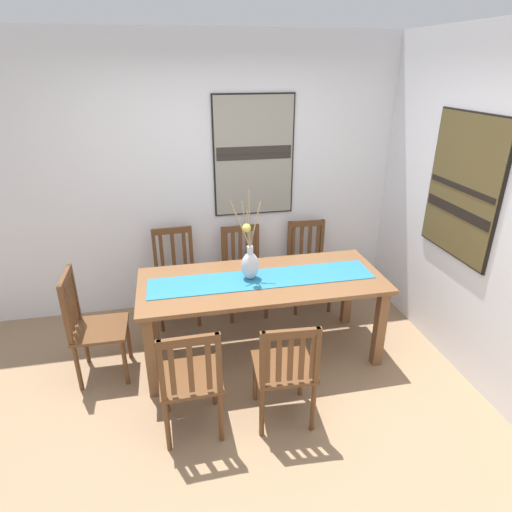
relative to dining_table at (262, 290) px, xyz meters
The scene contains 13 objects.
ground_plane 1.02m from the dining_table, 105.39° to the right, with size 6.40×6.40×0.03m, color #8E7051.
wall_back 1.33m from the dining_table, 100.42° to the left, with size 6.40×0.12×2.70m, color silver.
dining_table is the anchor object (origin of this frame).
table_runner 0.11m from the dining_table, 75.96° to the left, with size 1.89×0.36×0.01m, color #236B93.
centerpiece_vase 0.29m from the dining_table, 166.61° to the left, with size 0.26×0.18×0.74m.
chair_0 1.05m from the dining_table, 130.25° to the right, with size 0.43×0.43×0.90m.
chair_1 0.82m from the dining_table, 91.30° to the left, with size 0.44×0.44×0.90m.
chair_2 1.42m from the dining_table, behind, with size 0.42×0.42×0.95m.
chair_3 1.07m from the dining_table, 49.68° to the left, with size 0.44×0.44×0.90m.
chair_4 1.07m from the dining_table, 131.78° to the left, with size 0.44×0.44×0.93m.
chair_5 0.84m from the dining_table, 90.90° to the right, with size 0.45×0.45×0.87m.
painting_on_back_wall 1.40m from the dining_table, 82.13° to the left, with size 0.80×0.05×1.18m.
painting_on_side_wall 1.82m from the dining_table, ahead, with size 0.05×0.85×1.15m.
Camera 1 is at (-0.50, -2.40, 2.41)m, focal length 30.26 mm.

